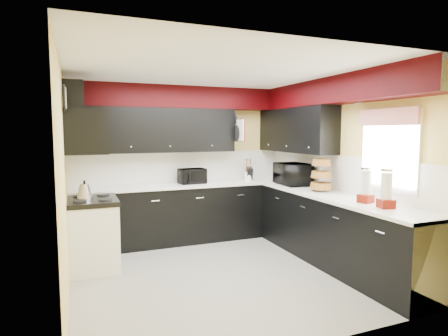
% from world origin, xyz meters
% --- Properties ---
extents(ground, '(3.60, 3.60, 0.00)m').
position_xyz_m(ground, '(0.00, 0.00, 0.00)').
color(ground, gray).
rests_on(ground, ground).
extents(wall_back, '(3.60, 0.06, 2.50)m').
position_xyz_m(wall_back, '(0.00, 1.80, 1.25)').
color(wall_back, '#E0C666').
rests_on(wall_back, ground).
extents(wall_right, '(0.06, 3.60, 2.50)m').
position_xyz_m(wall_right, '(1.80, 0.00, 1.25)').
color(wall_right, '#E0C666').
rests_on(wall_right, ground).
extents(wall_left, '(0.06, 3.60, 2.50)m').
position_xyz_m(wall_left, '(-1.80, 0.00, 1.25)').
color(wall_left, '#E0C666').
rests_on(wall_left, ground).
extents(ceiling, '(3.60, 3.60, 0.06)m').
position_xyz_m(ceiling, '(0.00, 0.00, 2.50)').
color(ceiling, white).
rests_on(ceiling, wall_back).
extents(cab_back, '(3.60, 0.60, 0.90)m').
position_xyz_m(cab_back, '(0.00, 1.50, 0.45)').
color(cab_back, black).
rests_on(cab_back, ground).
extents(cab_right, '(0.60, 3.00, 0.90)m').
position_xyz_m(cab_right, '(1.50, -0.30, 0.45)').
color(cab_right, black).
rests_on(cab_right, ground).
extents(counter_back, '(3.62, 0.64, 0.04)m').
position_xyz_m(counter_back, '(0.00, 1.50, 0.92)').
color(counter_back, white).
rests_on(counter_back, cab_back).
extents(counter_right, '(0.64, 3.02, 0.04)m').
position_xyz_m(counter_right, '(1.50, -0.30, 0.92)').
color(counter_right, white).
rests_on(counter_right, cab_right).
extents(splash_back, '(3.60, 0.02, 0.50)m').
position_xyz_m(splash_back, '(0.00, 1.79, 1.19)').
color(splash_back, white).
rests_on(splash_back, counter_back).
extents(splash_right, '(0.02, 3.60, 0.50)m').
position_xyz_m(splash_right, '(1.79, 0.00, 1.19)').
color(splash_right, white).
rests_on(splash_right, counter_right).
extents(upper_back, '(2.60, 0.35, 0.70)m').
position_xyz_m(upper_back, '(-0.50, 1.62, 1.80)').
color(upper_back, black).
rests_on(upper_back, wall_back).
extents(upper_right, '(0.35, 1.80, 0.70)m').
position_xyz_m(upper_right, '(1.62, 0.90, 1.80)').
color(upper_right, black).
rests_on(upper_right, wall_right).
extents(soffit_back, '(3.60, 0.36, 0.35)m').
position_xyz_m(soffit_back, '(0.00, 1.62, 2.33)').
color(soffit_back, black).
rests_on(soffit_back, wall_back).
extents(soffit_right, '(0.36, 3.24, 0.35)m').
position_xyz_m(soffit_right, '(1.62, -0.18, 2.33)').
color(soffit_right, black).
rests_on(soffit_right, wall_right).
extents(stove, '(0.60, 0.75, 0.86)m').
position_xyz_m(stove, '(-1.50, 0.75, 0.43)').
color(stove, white).
rests_on(stove, ground).
extents(cooktop, '(0.62, 0.77, 0.06)m').
position_xyz_m(cooktop, '(-1.50, 0.75, 0.89)').
color(cooktop, black).
rests_on(cooktop, stove).
extents(hood, '(0.50, 0.78, 0.55)m').
position_xyz_m(hood, '(-1.55, 0.75, 1.78)').
color(hood, black).
rests_on(hood, wall_left).
extents(hood_duct, '(0.24, 0.40, 0.40)m').
position_xyz_m(hood_duct, '(-1.68, 0.75, 2.20)').
color(hood_duct, black).
rests_on(hood_duct, wall_left).
extents(window, '(0.03, 0.86, 0.96)m').
position_xyz_m(window, '(1.79, -0.90, 1.55)').
color(window, white).
rests_on(window, wall_right).
extents(valance, '(0.04, 0.88, 0.20)m').
position_xyz_m(valance, '(1.73, -0.90, 1.95)').
color(valance, red).
rests_on(valance, wall_right).
extents(pan_top, '(0.03, 0.22, 0.40)m').
position_xyz_m(pan_top, '(0.82, 1.55, 2.00)').
color(pan_top, black).
rests_on(pan_top, upper_back).
extents(pan_mid, '(0.03, 0.28, 0.46)m').
position_xyz_m(pan_mid, '(0.82, 1.42, 1.75)').
color(pan_mid, black).
rests_on(pan_mid, upper_back).
extents(pan_low, '(0.03, 0.24, 0.42)m').
position_xyz_m(pan_low, '(0.82, 1.68, 1.72)').
color(pan_low, black).
rests_on(pan_low, upper_back).
extents(cut_board, '(0.03, 0.26, 0.35)m').
position_xyz_m(cut_board, '(0.83, 1.30, 1.80)').
color(cut_board, white).
rests_on(cut_board, upper_back).
extents(baskets, '(0.27, 0.27, 0.50)m').
position_xyz_m(baskets, '(1.52, 0.05, 1.18)').
color(baskets, brown).
rests_on(baskets, upper_right).
extents(clock, '(0.03, 0.30, 0.30)m').
position_xyz_m(clock, '(-1.77, 0.25, 2.15)').
color(clock, black).
rests_on(clock, wall_left).
extents(deco_plate, '(0.03, 0.24, 0.24)m').
position_xyz_m(deco_plate, '(1.77, -0.35, 2.25)').
color(deco_plate, white).
rests_on(deco_plate, wall_right).
extents(toaster_oven, '(0.44, 0.37, 0.24)m').
position_xyz_m(toaster_oven, '(0.07, 1.50, 1.06)').
color(toaster_oven, black).
rests_on(toaster_oven, counter_back).
extents(microwave, '(0.44, 0.63, 0.34)m').
position_xyz_m(microwave, '(1.52, 0.77, 1.11)').
color(microwave, black).
rests_on(microwave, counter_right).
extents(utensil_crock, '(0.17, 0.17, 0.15)m').
position_xyz_m(utensil_crock, '(1.08, 1.51, 1.01)').
color(utensil_crock, white).
rests_on(utensil_crock, counter_back).
extents(knife_block, '(0.13, 0.16, 0.22)m').
position_xyz_m(knife_block, '(1.10, 1.51, 1.05)').
color(knife_block, black).
rests_on(knife_block, counter_back).
extents(kettle, '(0.27, 0.27, 0.18)m').
position_xyz_m(kettle, '(-1.58, 0.86, 1.01)').
color(kettle, '#A6A6AB').
rests_on(kettle, cooktop).
extents(dispenser_a, '(0.18, 0.18, 0.40)m').
position_xyz_m(dispenser_a, '(1.50, -0.85, 1.14)').
color(dispenser_a, '#5A1409').
rests_on(dispenser_a, counter_right).
extents(dispenser_b, '(0.19, 0.19, 0.42)m').
position_xyz_m(dispenser_b, '(1.48, -1.18, 1.15)').
color(dispenser_b, '#6C1200').
rests_on(dispenser_b, counter_right).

